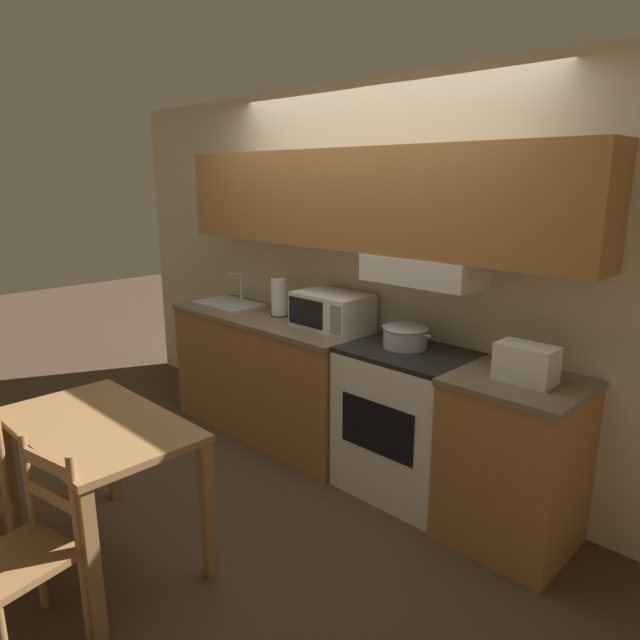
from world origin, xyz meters
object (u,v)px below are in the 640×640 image
stove_range (405,422)px  cooking_pot (405,336)px  dining_table (98,443)px  chair_right_of_table (26,555)px  microwave (332,310)px  toaster (526,363)px  sink_basin (229,303)px  paper_towel_roll (279,298)px

stove_range → cooking_pot: cooking_pot is taller
dining_table → chair_right_of_table: chair_right_of_table is taller
microwave → dining_table: size_ratio=0.47×
cooking_pot → toaster: size_ratio=1.19×
stove_range → sink_basin: size_ratio=1.66×
cooking_pot → microwave: size_ratio=0.70×
stove_range → cooking_pot: bearing=141.4°
microwave → dining_table: microwave is taller
sink_basin → dining_table: (1.05, -1.60, -0.30)m
chair_right_of_table → dining_table: bearing=114.2°
cooking_pot → dining_table: cooking_pot is taller
microwave → stove_range: bearing=-6.1°
toaster → chair_right_of_table: (-1.12, -2.07, -0.60)m
microwave → toaster: bearing=-3.8°
sink_basin → paper_towel_roll: paper_towel_roll is taller
microwave → paper_towel_roll: (-0.52, -0.03, 0.02)m
stove_range → toaster: 0.93m
sink_basin → dining_table: sink_basin is taller
sink_basin → microwave: bearing=4.7°
microwave → dining_table: 1.74m
cooking_pot → sink_basin: 1.71m
stove_range → cooking_pot: size_ratio=2.59×
toaster → sink_basin: bearing=179.8°
stove_range → chair_right_of_table: bearing=-100.2°
stove_range → dining_table: 1.77m
microwave → chair_right_of_table: 2.28m
microwave → sink_basin: sink_basin is taller
sink_basin → stove_range: bearing=0.4°
cooking_pot → chair_right_of_table: cooking_pot is taller
stove_range → sink_basin: 1.83m
cooking_pot → chair_right_of_table: (-0.32, -2.14, -0.57)m
cooking_pot → sink_basin: size_ratio=0.64×
toaster → paper_towel_roll: 1.96m
toaster → dining_table: bearing=-132.4°
stove_range → sink_basin: (-1.76, -0.01, 0.48)m
microwave → chair_right_of_table: (0.32, -2.17, -0.62)m
toaster → chair_right_of_table: bearing=-118.3°
paper_towel_roll → chair_right_of_table: 2.39m
toaster → sink_basin: size_ratio=0.54×
toaster → dining_table: toaster is taller
paper_towel_roll → microwave: bearing=2.8°
stove_range → sink_basin: sink_basin is taller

